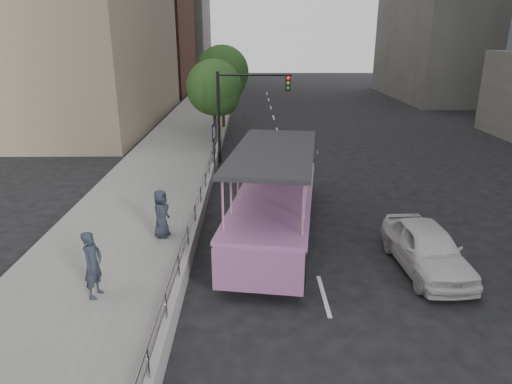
{
  "coord_description": "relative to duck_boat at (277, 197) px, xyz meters",
  "views": [
    {
      "loc": [
        -1.08,
        -13.37,
        7.07
      ],
      "look_at": [
        -0.9,
        2.39,
        1.65
      ],
      "focal_mm": 32.0,
      "sensor_mm": 36.0,
      "label": 1
    }
  ],
  "objects": [
    {
      "name": "duck_boat",
      "position": [
        0.0,
        0.0,
        0.0
      ],
      "size": [
        4.04,
        10.68,
        3.46
      ],
      "color": "black",
      "rests_on": "ground"
    },
    {
      "name": "street_tree_near",
      "position": [
        -3.21,
        13.08,
        2.53
      ],
      "size": [
        3.52,
        3.52,
        5.72
      ],
      "color": "#382719",
      "rests_on": "ground"
    },
    {
      "name": "guardrail",
      "position": [
        -3.03,
        -0.85,
        -0.14
      ],
      "size": [
        0.07,
        22.0,
        0.71
      ],
      "color": "#9E9EA2",
      "rests_on": "kerb_wall"
    },
    {
      "name": "traffic_signal",
      "position": [
        -1.61,
        9.65,
        2.21
      ],
      "size": [
        4.2,
        0.32,
        5.2
      ],
      "color": "black",
      "rests_on": "ground"
    },
    {
      "name": "sidewalk",
      "position": [
        -5.66,
        7.15,
        -1.13
      ],
      "size": [
        5.5,
        80.0,
        0.3
      ],
      "primitive_type": "cube",
      "color": "#9B9B95",
      "rests_on": "ground"
    },
    {
      "name": "street_tree_far",
      "position": [
        -3.01,
        19.08,
        3.02
      ],
      "size": [
        3.97,
        3.97,
        6.45
      ],
      "color": "#382719",
      "rests_on": "ground"
    },
    {
      "name": "midrise_stone_b",
      "position": [
        -15.91,
        61.15,
        8.72
      ],
      "size": [
        16.0,
        14.0,
        20.0
      ],
      "primitive_type": "cube",
      "color": "gray",
      "rests_on": "ground"
    },
    {
      "name": "car",
      "position": [
        4.54,
        -3.31,
        -0.54
      ],
      "size": [
        1.99,
        4.46,
        1.49
      ],
      "primitive_type": "imported",
      "rotation": [
        0.0,
        0.0,
        0.05
      ],
      "color": "silver",
      "rests_on": "ground"
    },
    {
      "name": "pedestrian_far",
      "position": [
        -4.14,
        -1.33,
        -0.12
      ],
      "size": [
        0.72,
        0.94,
        1.73
      ],
      "primitive_type": "imported",
      "rotation": [
        0.0,
        0.0,
        1.36
      ],
      "color": "#282E3B",
      "rests_on": "sidewalk"
    },
    {
      "name": "kerb_wall",
      "position": [
        -3.03,
        -0.85,
        -0.8
      ],
      "size": [
        0.24,
        30.0,
        0.36
      ],
      "primitive_type": "cube",
      "color": "#A7A7A2",
      "rests_on": "sidewalk"
    },
    {
      "name": "ground",
      "position": [
        0.09,
        -2.85,
        -1.28
      ],
      "size": [
        160.0,
        160.0,
        0.0
      ],
      "primitive_type": "plane",
      "color": "black"
    },
    {
      "name": "pedestrian_near",
      "position": [
        -5.24,
        -5.25,
        -0.03
      ],
      "size": [
        0.59,
        0.78,
        1.9
      ],
      "primitive_type": "imported",
      "rotation": [
        0.0,
        0.0,
        1.36
      ],
      "color": "#282E3B",
      "rests_on": "sidewalk"
    },
    {
      "name": "parking_sign",
      "position": [
        -2.9,
        6.98,
        0.47
      ],
      "size": [
        0.11,
        0.63,
        2.79
      ],
      "color": "black",
      "rests_on": "ground"
    }
  ]
}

